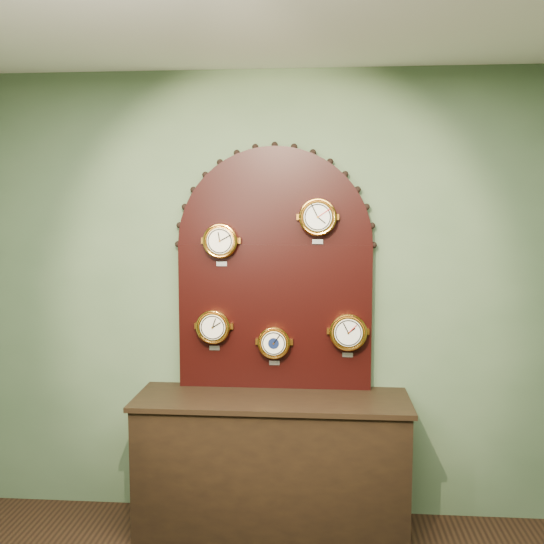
# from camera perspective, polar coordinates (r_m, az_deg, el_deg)

# --- Properties ---
(wall_back) EXTENTS (4.00, 0.00, 4.00)m
(wall_back) POSITION_cam_1_polar(r_m,az_deg,el_deg) (3.92, 0.29, -2.25)
(wall_back) COLOR #4E6646
(wall_back) RESTS_ON ground
(shop_counter) EXTENTS (1.60, 0.50, 0.80)m
(shop_counter) POSITION_cam_1_polar(r_m,az_deg,el_deg) (3.93, -0.02, -17.39)
(shop_counter) COLOR black
(shop_counter) RESTS_ON ground_plane
(display_board) EXTENTS (1.26, 0.06, 1.53)m
(display_board) POSITION_cam_1_polar(r_m,az_deg,el_deg) (3.85, 0.24, 0.98)
(display_board) COLOR black
(display_board) RESTS_ON shop_counter
(roman_clock) EXTENTS (0.21, 0.08, 0.26)m
(roman_clock) POSITION_cam_1_polar(r_m,az_deg,el_deg) (3.81, -4.73, 2.86)
(roman_clock) COLOR orange
(roman_clock) RESTS_ON display_board
(arabic_clock) EXTENTS (0.23, 0.08, 0.28)m
(arabic_clock) POSITION_cam_1_polar(r_m,az_deg,el_deg) (3.76, 4.21, 5.04)
(arabic_clock) COLOR orange
(arabic_clock) RESTS_ON display_board
(hygrometer) EXTENTS (0.21, 0.08, 0.26)m
(hygrometer) POSITION_cam_1_polar(r_m,az_deg,el_deg) (3.89, -5.39, -5.00)
(hygrometer) COLOR orange
(hygrometer) RESTS_ON display_board
(barometer) EXTENTS (0.20, 0.08, 0.25)m
(barometer) POSITION_cam_1_polar(r_m,az_deg,el_deg) (3.86, 0.19, -6.46)
(barometer) COLOR orange
(barometer) RESTS_ON display_board
(tide_clock) EXTENTS (0.23, 0.08, 0.28)m
(tide_clock) POSITION_cam_1_polar(r_m,az_deg,el_deg) (3.83, 6.99, -5.47)
(tide_clock) COLOR orange
(tide_clock) RESTS_ON display_board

